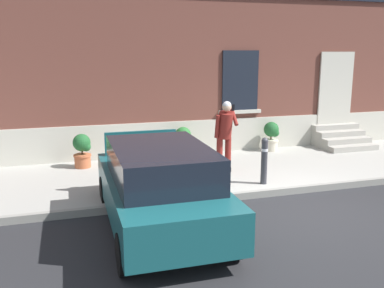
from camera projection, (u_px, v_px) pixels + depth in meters
The scene contains 11 objects.
ground_plane at pixel (297, 211), 8.29m from camera, with size 80.00×80.00×0.00m, color #232326.
sidewalk at pixel (240, 170), 10.89m from camera, with size 24.00×3.60×0.15m, color #99968E.
curb_edge at pixel (274, 192), 9.15m from camera, with size 24.00×0.12×0.15m, color gray.
building_facade at pixel (209, 27), 12.44m from camera, with size 24.00×1.52×7.50m.
entrance_stoop at pixel (340, 139), 13.18m from camera, with size 1.56×1.28×0.64m.
hatchback_car_teal at pixel (159, 185), 7.29m from camera, with size 1.82×4.08×1.50m.
bollard_near_person at pixel (264, 159), 9.38m from camera, with size 0.15×0.15×1.04m.
person_on_phone at pixel (225, 132), 10.19m from camera, with size 0.51×0.51×1.74m.
planter_terracotta at pixel (82, 150), 10.74m from camera, with size 0.44×0.44×0.86m.
planter_olive at pixel (183, 142), 11.72m from camera, with size 0.44×0.44×0.86m.
planter_cream at pixel (271, 136), 12.55m from camera, with size 0.44×0.44×0.86m.
Camera 1 is at (-4.23, -6.89, 3.04)m, focal length 40.03 mm.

